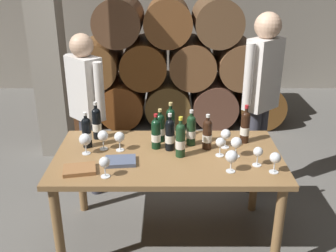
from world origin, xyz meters
The scene contains 29 objects.
ground_plane centered at (0.00, 0.00, 0.00)m, with size 14.00×14.00×0.00m, color #66635E.
cellar_back_wall centered at (0.00, 4.20, 1.40)m, with size 10.00×0.24×2.80m, color gray.
barrel_stack centered at (0.00, 2.60, 0.75)m, with size 3.12×0.90×1.69m.
stone_pillar centered at (-1.30, 1.60, 1.30)m, with size 0.32×0.32×2.60m, color gray.
dining_table centered at (0.00, 0.00, 0.67)m, with size 1.70×0.90×0.76m.
wine_bottle_0 centered at (0.09, -0.02, 0.89)m, with size 0.07×0.07×0.31m.
wine_bottle_1 centered at (0.02, 0.30, 0.89)m, with size 0.07×0.07×0.31m.
wine_bottle_2 centered at (-0.58, 0.30, 0.89)m, with size 0.07×0.07×0.31m.
wine_bottle_3 centered at (0.61, 0.23, 0.89)m, with size 0.07×0.07×0.31m.
wine_bottle_4 centered at (-0.63, 0.14, 0.89)m, with size 0.07×0.07×0.29m.
wine_bottle_5 centered at (-0.09, 0.12, 0.88)m, with size 0.07×0.07×0.28m.
wine_bottle_6 centered at (0.01, 0.09, 0.89)m, with size 0.07×0.07×0.30m.
wine_bottle_7 centered at (0.18, 0.18, 0.89)m, with size 0.07×0.07×0.29m.
wine_bottle_8 centered at (-0.06, 0.25, 0.88)m, with size 0.07×0.07×0.27m.
wine_bottle_9 centered at (0.30, 0.11, 0.88)m, with size 0.07×0.07×0.28m.
wine_glass_0 centered at (-0.62, 0.02, 0.87)m, with size 0.09×0.09×0.16m.
wine_glass_1 centered at (0.43, -0.25, 0.87)m, with size 0.09×0.09×0.16m.
wine_glass_2 centered at (0.63, -0.17, 0.86)m, with size 0.07×0.07×0.14m.
wine_glass_3 centered at (0.73, -0.26, 0.87)m, with size 0.08×0.08×0.15m.
wine_glass_4 centered at (0.50, -0.03, 0.87)m, with size 0.08×0.08×0.16m.
wine_glass_5 centered at (0.39, -0.01, 0.86)m, with size 0.07×0.07×0.15m.
wine_glass_6 centered at (-0.50, 0.09, 0.87)m, with size 0.08×0.08×0.16m.
wine_glass_7 centered at (-0.37, 0.07, 0.87)m, with size 0.08×0.08×0.15m.
wine_glass_8 centered at (-0.42, -0.32, 0.86)m, with size 0.07×0.07×0.15m.
wine_glass_9 centered at (0.45, 0.12, 0.87)m, with size 0.08×0.08×0.15m.
tasting_notebook centered at (-0.61, -0.25, 0.77)m, with size 0.22×0.16×0.03m, color #936038.
leather_ledger centered at (-0.34, -0.13, 0.77)m, with size 0.22×0.16×0.03m, color #4C5670.
sommelier_presenting centered at (0.85, 0.75, 1.04)m, with size 0.39×0.35×1.72m.
taster_seated_left centered at (-0.74, 0.72, 0.92)m, with size 0.38×0.37×1.54m.
Camera 1 is at (-0.00, -2.63, 2.11)m, focal length 41.92 mm.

